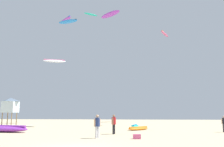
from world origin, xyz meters
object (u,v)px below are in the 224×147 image
(kite_grounded_far, at_px, (3,129))
(person_foreground, at_px, (97,124))
(kite_aloft_1, at_px, (165,34))
(kite_aloft_2, at_px, (65,20))
(person_left, at_px, (114,123))
(cooler_box, at_px, (137,137))
(kite_aloft_5, at_px, (91,14))
(person_midground, at_px, (224,123))
(kite_grounded_near, at_px, (135,126))
(kite_grounded_mid, at_px, (138,128))
(lifeguard_tower, at_px, (10,105))
(kite_aloft_4, at_px, (68,22))
(kite_aloft_7, at_px, (54,61))
(kite_aloft_3, at_px, (110,14))

(kite_grounded_far, bearing_deg, person_foreground, -25.32)
(kite_aloft_1, xyz_separation_m, kite_aloft_2, (-15.87, -23.20, -5.27))
(person_left, relative_size, cooler_box, 2.97)
(person_left, xyz_separation_m, kite_aloft_5, (-6.88, 22.48, 19.88))
(kite_aloft_2, bearing_deg, person_midground, -18.06)
(kite_grounded_far, bearing_deg, kite_grounded_near, 37.94)
(kite_grounded_mid, relative_size, lifeguard_tower, 0.72)
(lifeguard_tower, xyz_separation_m, kite_aloft_4, (11.71, -9.43, 9.31))
(kite_aloft_1, xyz_separation_m, kite_aloft_7, (-22.68, -8.41, -7.55))
(person_midground, bearing_deg, kite_aloft_1, 177.54)
(kite_aloft_2, distance_m, kite_aloft_5, 14.77)
(kite_grounded_near, xyz_separation_m, kite_aloft_2, (-9.26, -1.55, 14.21))
(person_foreground, height_order, kite_aloft_7, kite_aloft_7)
(person_midground, xyz_separation_m, kite_aloft_4, (-16.14, 1.43, 11.46))
(lifeguard_tower, relative_size, kite_aloft_7, 0.89)
(person_midground, height_order, kite_grounded_far, person_midground)
(kite_aloft_1, distance_m, kite_aloft_4, 31.85)
(person_left, relative_size, kite_aloft_1, 0.37)
(lifeguard_tower, height_order, kite_aloft_1, kite_aloft_1)
(person_foreground, xyz_separation_m, kite_grounded_near, (2.43, 14.37, -0.80))
(kite_aloft_3, bearing_deg, kite_aloft_1, 61.80)
(person_midground, relative_size, kite_grounded_far, 0.27)
(person_foreground, height_order, kite_aloft_3, kite_aloft_3)
(cooler_box, bearing_deg, kite_aloft_4, 132.91)
(person_foreground, distance_m, kite_aloft_2, 19.76)
(kite_aloft_3, xyz_separation_m, kite_aloft_7, (-12.49, 10.59, -4.62))
(lifeguard_tower, bearing_deg, kite_aloft_7, 72.23)
(kite_aloft_4, bearing_deg, kite_grounded_near, 38.48)
(kite_aloft_3, bearing_deg, person_foreground, -86.15)
(kite_grounded_far, xyz_separation_m, lifeguard_tower, (-6.81, 13.14, 2.74))
(kite_grounded_near, distance_m, kite_aloft_5, 25.23)
(kite_grounded_mid, height_order, kite_aloft_2, kite_aloft_2)
(lifeguard_tower, relative_size, kite_aloft_4, 1.59)
(person_foreground, relative_size, kite_grounded_mid, 0.56)
(kite_grounded_mid, xyz_separation_m, kite_aloft_5, (-8.95, 17.11, 20.67))
(kite_aloft_1, bearing_deg, person_midground, -85.99)
(person_left, xyz_separation_m, kite_grounded_near, (1.61, 10.77, -0.79))
(person_left, bearing_deg, kite_aloft_5, -54.81)
(kite_aloft_5, height_order, kite_aloft_7, kite_aloft_5)
(kite_grounded_far, bearing_deg, kite_aloft_2, 68.87)
(kite_grounded_near, xyz_separation_m, kite_grounded_mid, (0.46, -5.40, -0.00))
(kite_grounded_near, distance_m, kite_aloft_7, 23.99)
(kite_grounded_mid, distance_m, kite_aloft_2, 17.64)
(cooler_box, height_order, kite_aloft_3, kite_aloft_3)
(kite_grounded_mid, bearing_deg, cooler_box, -90.27)
(person_midground, xyz_separation_m, kite_grounded_mid, (-8.18, 1.99, -0.72))
(lifeguard_tower, relative_size, cooler_box, 7.41)
(kite_aloft_1, height_order, kite_aloft_7, kite_aloft_1)
(lifeguard_tower, bearing_deg, kite_grounded_far, -62.60)
(kite_grounded_far, bearing_deg, cooler_box, -20.58)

